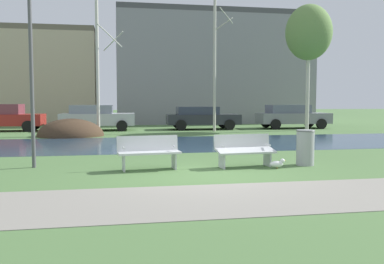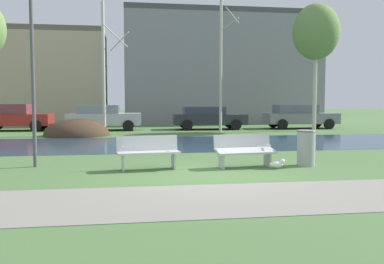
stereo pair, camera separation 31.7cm
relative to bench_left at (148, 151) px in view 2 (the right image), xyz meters
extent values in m
plane|color=#4C703D|center=(1.29, 8.85, -0.47)|extent=(120.00, 120.00, 0.00)
cube|color=gray|center=(1.29, -3.46, -0.47)|extent=(60.00, 2.55, 0.01)
cube|color=#284256|center=(1.29, 6.41, -0.47)|extent=(80.00, 6.39, 0.01)
ellipsoid|color=#423021|center=(-3.08, 10.92, -0.47)|extent=(3.28, 2.92, 1.76)
cube|color=silver|center=(0.01, -0.09, -0.02)|extent=(1.64, 0.63, 0.05)
cube|color=silver|center=(-0.02, 0.18, 0.20)|extent=(1.60, 0.23, 0.40)
cube|color=silver|center=(-0.65, -0.10, -0.25)|extent=(0.08, 0.43, 0.45)
cube|color=silver|center=(0.66, 0.03, -0.25)|extent=(0.08, 0.43, 0.45)
cylinder|color=silver|center=(-0.65, -0.14, 0.12)|extent=(0.07, 0.28, 0.04)
cylinder|color=silver|center=(0.66, -0.01, 0.12)|extent=(0.07, 0.28, 0.04)
cube|color=silver|center=(2.57, -0.09, -0.02)|extent=(1.64, 0.63, 0.14)
cube|color=silver|center=(2.55, 0.18, 0.20)|extent=(1.60, 0.23, 0.40)
cube|color=silver|center=(1.91, -0.10, -0.25)|extent=(0.08, 0.43, 0.45)
cube|color=silver|center=(3.22, 0.03, -0.25)|extent=(0.08, 0.43, 0.45)
cylinder|color=silver|center=(1.92, -0.14, 0.12)|extent=(0.07, 0.28, 0.04)
cylinder|color=silver|center=(3.22, -0.01, 0.12)|extent=(0.07, 0.28, 0.04)
cylinder|color=#999B9E|center=(4.31, 0.00, 0.02)|extent=(0.48, 0.48, 0.98)
torus|color=#5B5D5E|center=(4.31, 0.00, 0.48)|extent=(0.51, 0.51, 0.04)
ellipsoid|color=white|center=(3.30, -0.43, -0.35)|extent=(0.37, 0.17, 0.17)
sphere|color=white|center=(3.47, -0.43, -0.27)|extent=(0.12, 0.12, 0.12)
cone|color=gold|center=(3.54, -0.43, -0.27)|extent=(0.06, 0.04, 0.04)
cylinder|color=gold|center=(3.32, -0.46, -0.42)|extent=(0.01, 0.01, 0.10)
cylinder|color=gold|center=(3.32, -0.39, -0.42)|extent=(0.01, 0.01, 0.10)
cylinder|color=#4C4C51|center=(-2.99, 0.90, 2.06)|extent=(0.10, 0.10, 5.07)
cylinder|color=beige|center=(-1.73, 11.26, 2.94)|extent=(0.16, 0.16, 6.82)
cylinder|color=beige|center=(-0.93, 11.81, 4.40)|extent=(1.05, 1.50, 0.85)
cylinder|color=beige|center=(-1.08, 10.59, 4.51)|extent=(1.22, 1.19, 0.99)
cylinder|color=#BCB7A8|center=(4.76, 12.75, 3.80)|extent=(0.16, 0.16, 8.54)
cylinder|color=#BCB7A8|center=(5.36, 13.17, 5.72)|extent=(0.82, 1.17, 0.60)
cylinder|color=#BCB7A8|center=(5.29, 12.20, 6.02)|extent=(1.05, 1.02, 0.70)
cylinder|color=beige|center=(10.42, 12.64, 3.24)|extent=(0.23, 0.23, 7.42)
ellipsoid|color=#668947|center=(10.42, 12.64, 5.32)|extent=(2.71, 2.71, 3.26)
cube|color=maroon|center=(-7.07, 15.17, 0.18)|extent=(4.08, 1.88, 0.67)
cube|color=brown|center=(-7.39, 15.19, 0.81)|extent=(2.30, 1.61, 0.58)
cylinder|color=black|center=(-5.71, 16.00, -0.15)|extent=(0.65, 0.24, 0.64)
cylinder|color=black|center=(-5.77, 14.26, -0.15)|extent=(0.65, 0.24, 0.64)
cube|color=#B2B5BC|center=(-1.90, 14.76, 0.20)|extent=(4.38, 2.04, 0.70)
cube|color=gray|center=(-2.24, 14.78, 0.79)|extent=(2.47, 1.75, 0.49)
cylinder|color=black|center=(-0.44, 15.66, -0.15)|extent=(0.65, 0.24, 0.64)
cylinder|color=black|center=(-0.51, 13.77, -0.15)|extent=(0.65, 0.24, 0.64)
cylinder|color=black|center=(-3.29, 15.76, -0.15)|extent=(0.65, 0.24, 0.64)
cylinder|color=black|center=(-3.36, 13.86, -0.15)|extent=(0.65, 0.24, 0.64)
cube|color=#282B30|center=(4.46, 14.59, 0.15)|extent=(4.53, 1.95, 0.61)
cube|color=#2F3648|center=(4.11, 14.60, 0.69)|extent=(2.56, 1.67, 0.47)
cylinder|color=black|center=(5.97, 15.43, -0.15)|extent=(0.65, 0.24, 0.64)
cylinder|color=black|center=(5.91, 13.64, -0.15)|extent=(0.65, 0.24, 0.64)
cylinder|color=black|center=(3.02, 15.54, -0.15)|extent=(0.65, 0.24, 0.64)
cylinder|color=black|center=(2.96, 13.74, -0.15)|extent=(0.65, 0.24, 0.64)
cube|color=slate|center=(10.36, 14.50, 0.18)|extent=(4.59, 1.99, 0.66)
cube|color=slate|center=(9.99, 14.51, 0.77)|extent=(2.59, 1.70, 0.53)
cylinder|color=black|center=(11.88, 15.36, -0.15)|extent=(0.65, 0.24, 0.64)
cylinder|color=black|center=(11.82, 13.53, -0.15)|extent=(0.65, 0.24, 0.64)
cylinder|color=black|center=(8.89, 15.46, -0.15)|extent=(0.65, 0.24, 0.64)
cylinder|color=black|center=(8.83, 13.63, -0.15)|extent=(0.65, 0.24, 0.64)
cube|color=#BCAD8E|center=(-8.52, 24.48, 2.96)|extent=(12.35, 6.74, 6.87)
cube|color=#675F4E|center=(-8.52, 24.48, 6.60)|extent=(12.35, 6.74, 0.40)
cube|color=gray|center=(6.91, 24.34, 3.69)|extent=(15.29, 9.27, 8.33)
cube|color=#48484B|center=(6.91, 24.34, 8.06)|extent=(15.29, 9.27, 0.40)
camera|label=1|loc=(-0.81, -10.71, 1.32)|focal=39.11mm
camera|label=2|loc=(-0.50, -10.76, 1.32)|focal=39.11mm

